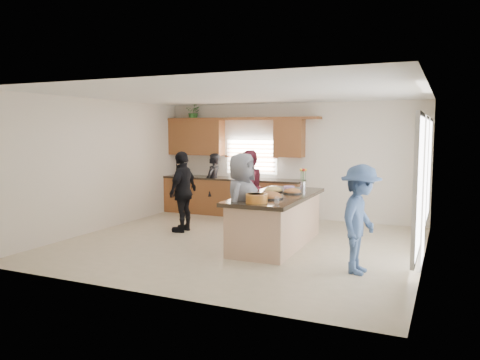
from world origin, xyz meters
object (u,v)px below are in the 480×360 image
at_px(woman_right_front, 242,203).
at_px(woman_left_back, 213,184).
at_px(woman_right_back, 360,219).
at_px(woman_left_front, 183,192).
at_px(island, 276,221).
at_px(woman_left_mid, 248,188).
at_px(salad_bowl, 257,198).

bearing_deg(woman_right_front, woman_left_back, 30.73).
bearing_deg(woman_left_back, woman_right_back, 46.95).
xyz_separation_m(woman_left_front, woman_right_back, (3.93, -1.47, -0.03)).
bearing_deg(island, woman_left_mid, 128.11).
bearing_deg(woman_right_front, woman_right_back, -103.25).
relative_size(woman_left_back, woman_left_mid, 0.92).
height_order(island, woman_right_back, woman_right_back).
relative_size(island, woman_left_back, 1.74).
xyz_separation_m(salad_bowl, woman_left_back, (-2.60, 3.48, -0.25)).
bearing_deg(island, woman_right_front, -115.46).
xyz_separation_m(island, woman_left_back, (-2.58, 2.42, 0.33)).
distance_m(island, woman_right_front, 0.96).
distance_m(salad_bowl, woman_left_front, 2.65).
relative_size(woman_left_mid, woman_left_front, 1.00).
xyz_separation_m(woman_left_back, woman_left_mid, (1.36, -0.90, 0.07)).
height_order(woman_left_back, woman_right_front, woman_right_front).
bearing_deg(woman_left_back, woman_right_front, 31.12).
relative_size(salad_bowl, woman_right_front, 0.20).
relative_size(island, woman_right_back, 1.66).
relative_size(salad_bowl, woman_left_back, 0.23).
bearing_deg(woman_right_front, salad_bowl, -128.60).
height_order(salad_bowl, woman_left_front, woman_left_front).
bearing_deg(woman_left_front, woman_right_back, 68.02).
relative_size(island, salad_bowl, 7.56).
xyz_separation_m(salad_bowl, woman_left_mid, (-1.25, 2.58, -0.18)).
distance_m(island, woman_right_back, 2.09).
bearing_deg(woman_left_back, woman_left_mid, 52.92).
bearing_deg(woman_left_mid, island, 53.53).
bearing_deg(salad_bowl, woman_left_mid, 115.87).
bearing_deg(woman_left_mid, woman_right_front, 35.13).
distance_m(island, woman_left_mid, 1.99).
height_order(island, woman_right_front, woman_right_front).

